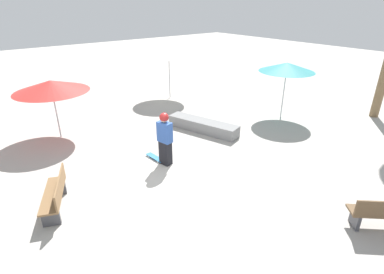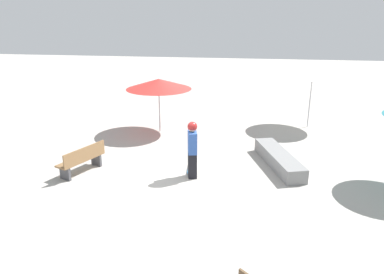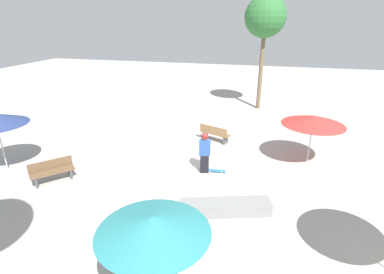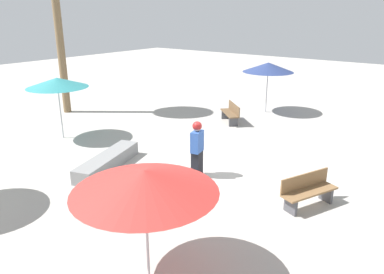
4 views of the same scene
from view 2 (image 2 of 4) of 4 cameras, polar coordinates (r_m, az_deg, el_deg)
name	(u,v)px [view 2 (image 2 of 4)]	position (r m, az deg, el deg)	size (l,w,h in m)	color
ground_plane	(168,184)	(10.84, -3.62, -7.14)	(60.00, 60.00, 0.00)	#ADA8A0
skater_main	(192,148)	(10.90, 0.05, -1.66)	(0.34, 0.50, 1.71)	black
skateboard	(191,169)	(11.66, -0.13, -4.84)	(0.27, 0.81, 0.07)	teal
concrete_ledge	(279,159)	(12.26, 13.07, -3.31)	(1.49, 2.98, 0.44)	gray
bench_far	(82,160)	(11.85, -16.40, -3.33)	(1.03, 1.64, 0.85)	#47474C
shade_umbrella_white	(313,71)	(16.21, 17.96, 9.55)	(2.48, 2.48, 2.60)	#B7B7BC
shade_umbrella_red	(159,84)	(14.99, -5.09, 8.07)	(2.61, 2.61, 2.17)	#B7B7BC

